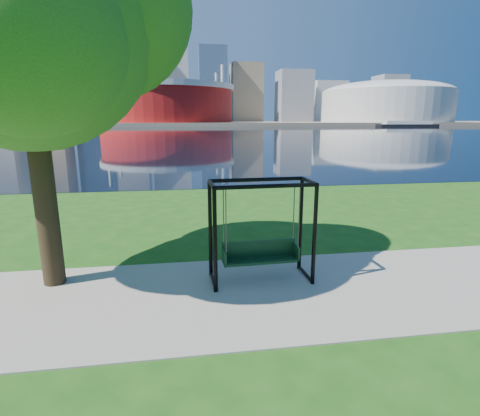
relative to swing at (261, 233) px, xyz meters
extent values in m
plane|color=#1E5114|center=(-0.47, -0.19, -1.12)|extent=(900.00, 900.00, 0.00)
cube|color=#9E937F|center=(-0.47, -0.69, -1.11)|extent=(120.00, 4.00, 0.03)
cube|color=black|center=(-0.47, 101.81, -1.11)|extent=(900.00, 180.00, 0.02)
cube|color=#937F60|center=(-0.47, 305.81, -0.12)|extent=(900.00, 228.00, 2.00)
cylinder|color=maroon|center=(-10.47, 234.81, 11.88)|extent=(80.00, 80.00, 22.00)
cylinder|color=silver|center=(-10.47, 234.81, 21.38)|extent=(83.00, 83.00, 3.00)
cylinder|color=silver|center=(22.44, 253.81, 16.88)|extent=(2.00, 2.00, 32.00)
cylinder|color=silver|center=(-43.38, 253.81, 16.88)|extent=(2.00, 2.00, 32.00)
cylinder|color=silver|center=(-43.38, 215.81, 16.88)|extent=(2.00, 2.00, 32.00)
cylinder|color=silver|center=(22.44, 215.81, 16.88)|extent=(2.00, 2.00, 32.00)
cylinder|color=beige|center=(134.53, 234.81, 10.88)|extent=(84.00, 84.00, 20.00)
ellipsoid|color=beige|center=(134.53, 234.81, 19.88)|extent=(84.00, 84.00, 15.12)
cube|color=#998466|center=(-100.47, 299.81, 44.88)|extent=(26.00, 26.00, 88.00)
cube|color=slate|center=(-70.47, 324.81, 48.38)|extent=(30.00, 24.00, 95.00)
cube|color=gray|center=(-40.47, 304.81, 36.88)|extent=(24.00, 24.00, 72.00)
cube|color=silver|center=(-10.47, 334.81, 40.88)|extent=(32.00, 28.00, 80.00)
cube|color=slate|center=(24.53, 309.81, 29.88)|extent=(22.00, 22.00, 58.00)
cube|color=#998466|center=(54.53, 324.81, 24.88)|extent=(26.00, 26.00, 48.00)
cube|color=gray|center=(94.53, 314.81, 21.88)|extent=(28.00, 24.00, 42.00)
cube|color=silver|center=(134.53, 339.81, 18.88)|extent=(30.00, 26.00, 36.00)
cube|color=gray|center=(184.53, 319.81, 20.88)|extent=(24.00, 24.00, 40.00)
cube|color=#998466|center=(224.53, 334.81, 16.88)|extent=(26.00, 26.00, 32.00)
cylinder|color=black|center=(-1.07, -0.51, 0.02)|extent=(0.09, 0.09, 2.28)
cylinder|color=black|center=(1.11, -0.43, 0.02)|extent=(0.09, 0.09, 2.28)
cylinder|color=black|center=(-1.10, 0.38, 0.02)|extent=(0.09, 0.09, 2.28)
cylinder|color=black|center=(1.07, 0.46, 0.02)|extent=(0.09, 0.09, 2.28)
cylinder|color=black|center=(0.02, -0.47, 1.16)|extent=(2.18, 0.17, 0.09)
cylinder|color=black|center=(-0.02, 0.42, 1.16)|extent=(2.18, 0.17, 0.09)
cylinder|color=black|center=(-1.09, -0.07, 1.16)|extent=(0.12, 0.89, 0.09)
cylinder|color=black|center=(-1.09, -0.07, -1.04)|extent=(0.10, 0.89, 0.07)
cylinder|color=black|center=(1.09, 0.01, 1.16)|extent=(0.12, 0.89, 0.09)
cylinder|color=black|center=(1.09, 0.01, -1.04)|extent=(0.10, 0.89, 0.07)
cube|color=black|center=(0.00, -0.03, -0.63)|extent=(1.75, 0.51, 0.06)
cube|color=black|center=(-0.01, 0.17, -0.41)|extent=(1.74, 0.11, 0.38)
cube|color=black|center=(-0.84, -0.06, -0.49)|extent=(0.07, 0.45, 0.34)
cube|color=black|center=(0.84, 0.00, -0.49)|extent=(0.07, 0.45, 0.34)
cylinder|color=#3A3A40|center=(-0.81, -0.24, 0.39)|extent=(0.02, 0.02, 1.44)
cylinder|color=#3A3A40|center=(0.82, -0.18, 0.39)|extent=(0.02, 0.02, 1.44)
cylinder|color=#3A3A40|center=(-0.82, 0.13, 0.39)|extent=(0.02, 0.02, 1.44)
cylinder|color=#3A3A40|center=(0.81, 0.19, 0.39)|extent=(0.02, 0.02, 1.44)
cylinder|color=black|center=(-4.62, 0.49, 1.20)|extent=(0.47, 0.47, 4.65)
sphere|color=#2D5E1B|center=(-4.62, 0.49, 4.37)|extent=(5.07, 5.07, 5.07)
sphere|color=#2D5E1B|center=(-3.25, 1.13, 4.80)|extent=(3.81, 3.81, 3.81)
sphere|color=#2D5E1B|center=(-4.20, -0.67, 3.85)|extent=(3.38, 3.38, 3.38)
cube|color=black|center=(116.80, 179.59, -0.49)|extent=(31.47, 11.09, 1.23)
cube|color=silver|center=(116.80, 179.59, 1.05)|extent=(25.19, 8.97, 1.85)
camera|label=1|loc=(-1.68, -7.88, 2.49)|focal=28.00mm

